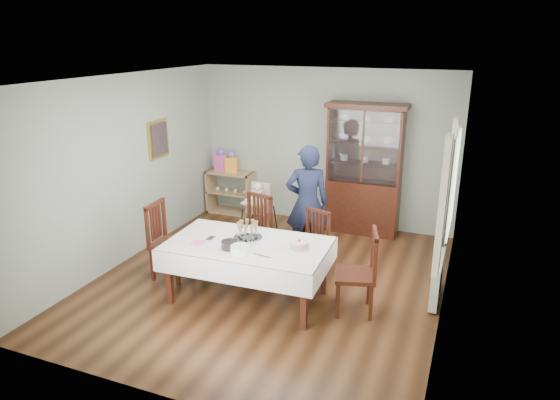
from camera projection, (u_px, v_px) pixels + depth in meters
The scene contains 25 objects.
floor at pixel (270, 280), 6.85m from camera, with size 5.00×5.00×0.00m, color #593319.
room_shell at pixel (284, 151), 6.78m from camera, with size 5.00×5.00×5.00m.
dining_table at pixel (248, 271), 6.27m from camera, with size 2.04×1.22×0.76m.
china_cabinet at pixel (364, 168), 8.22m from camera, with size 1.30×0.48×2.18m.
sideboard at pixel (231, 192), 9.35m from camera, with size 0.90×0.38×0.80m.
picture_frame at pixel (158, 139), 7.81m from camera, with size 0.04×0.48×0.58m, color gold.
window at pixel (453, 183), 5.84m from camera, with size 0.04×1.02×1.22m, color white.
curtain_left at pixel (442, 207), 5.35m from camera, with size 0.07×0.30×1.55m, color silver.
curtain_right at pixel (450, 178), 6.44m from camera, with size 0.07×0.30×1.55m, color silver.
radiator at pixel (437, 278), 6.26m from camera, with size 0.10×0.80×0.55m, color white.
chair_far_left at pixel (252, 244), 7.25m from camera, with size 0.56×0.56×1.03m.
chair_far_right at pixel (310, 257), 6.92m from camera, with size 0.52×0.52×0.92m.
chair_end_left at pixel (171, 255), 6.88m from camera, with size 0.49×0.49×1.06m.
chair_end_right at pixel (356, 288), 6.00m from camera, with size 0.58×0.58×1.04m.
woman at pixel (307, 203), 7.28m from camera, with size 0.63×0.42×1.74m, color black.
high_chair at pixel (258, 219), 7.99m from camera, with size 0.46×0.46×1.01m.
champagne_tray at pixel (248, 233), 6.27m from camera, with size 0.36×0.36×0.22m.
birthday_cake at pixel (299, 245), 5.97m from camera, with size 0.26×0.26×0.18m.
plate_stack_dark at pixel (230, 245), 5.98m from camera, with size 0.20×0.20×0.09m, color black.
plate_stack_white at pixel (240, 250), 5.84m from camera, with size 0.23×0.23×0.10m, color white.
napkin_stack at pixel (198, 243), 6.13m from camera, with size 0.14×0.14×0.02m, color #FF5DB6.
cutlery at pixel (208, 238), 6.30m from camera, with size 0.10×0.14×0.01m, color silver, non-canonical shape.
cake_knife at pixel (262, 255), 5.79m from camera, with size 0.26×0.02×0.01m, color silver.
gift_bag_pink at pixel (221, 161), 9.20m from camera, with size 0.26×0.21×0.43m.
gift_bag_orange at pixel (231, 163), 9.13m from camera, with size 0.25×0.21×0.40m.
Camera 1 is at (2.41, -5.66, 3.20)m, focal length 32.00 mm.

